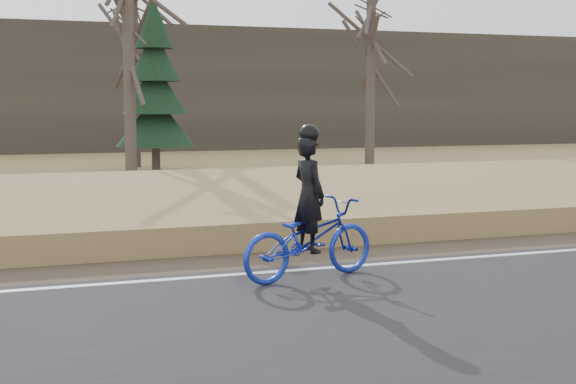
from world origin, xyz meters
name	(u,v)px	position (x,y,z in m)	size (l,w,h in m)	color
embankment	(492,205)	(0.00, 4.20, 0.22)	(120.00, 5.00, 0.44)	olive
ballast	(406,187)	(0.00, 8.00, 0.23)	(120.00, 3.00, 0.45)	slate
railroad	(406,175)	(0.00, 8.00, 0.53)	(120.00, 2.40, 0.29)	black
treeline_backdrop	(203,89)	(0.00, 30.00, 3.00)	(120.00, 4.00, 6.00)	#383328
cyclist	(309,230)	(-5.72, -0.32, 0.69)	(2.08, 1.16, 1.99)	#16299D
bare_tree_left	(133,41)	(-5.03, 19.18, 4.50)	(0.36, 0.36, 9.01)	#473C34
bare_tree_near_left	(129,52)	(-5.80, 14.99, 3.84)	(0.36, 0.36, 7.68)	#473C34
bare_tree_center	(371,65)	(3.60, 17.85, 3.71)	(0.36, 0.36, 7.43)	#473C34
conifer	(155,90)	(-4.70, 16.86, 2.75)	(2.60, 2.60, 5.80)	#473C34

